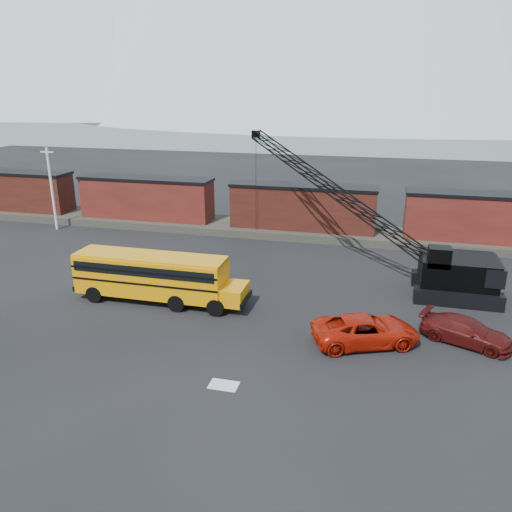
{
  "coord_description": "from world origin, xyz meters",
  "views": [
    {
      "loc": [
        7.07,
        -23.49,
        13.54
      ],
      "look_at": [
        -0.56,
        6.38,
        3.0
      ],
      "focal_mm": 35.0,
      "sensor_mm": 36.0,
      "label": 1
    }
  ],
  "objects": [
    {
      "name": "boxcar_mid",
      "position": [
        0.0,
        22.0,
        2.76
      ],
      "size": [
        13.7,
        3.1,
        4.17
      ],
      "color": "#4A1A14",
      "rests_on": "gravel_berm"
    },
    {
      "name": "boxcar_west_near",
      "position": [
        -16.0,
        22.0,
        2.76
      ],
      "size": [
        13.7,
        3.1,
        4.17
      ],
      "color": "#481614",
      "rests_on": "gravel_berm"
    },
    {
      "name": "boxcar_east_near",
      "position": [
        16.0,
        22.0,
        2.76
      ],
      "size": [
        13.7,
        3.1,
        4.17
      ],
      "color": "#481614",
      "rests_on": "gravel_berm"
    },
    {
      "name": "ground",
      "position": [
        0.0,
        0.0,
        0.0
      ],
      "size": [
        160.0,
        160.0,
        0.0
      ],
      "primitive_type": "plane",
      "color": "black",
      "rests_on": "ground"
    },
    {
      "name": "snow_patch",
      "position": [
        0.5,
        -4.0,
        0.01
      ],
      "size": [
        1.4,
        0.9,
        0.02
      ],
      "primitive_type": "cube",
      "color": "silver",
      "rests_on": "ground"
    },
    {
      "name": "school_bus",
      "position": [
        -6.77,
        4.29,
        1.79
      ],
      "size": [
        11.65,
        2.65,
        3.19
      ],
      "color": "orange",
      "rests_on": "ground"
    },
    {
      "name": "boxcar_west_far",
      "position": [
        -32.0,
        22.0,
        2.76
      ],
      "size": [
        13.7,
        3.1,
        4.17
      ],
      "color": "#4A1A14",
      "rests_on": "gravel_berm"
    },
    {
      "name": "gravel_berm",
      "position": [
        0.0,
        22.0,
        0.35
      ],
      "size": [
        120.0,
        5.0,
        0.7
      ],
      "primitive_type": "cube",
      "color": "#49453C",
      "rests_on": "ground"
    },
    {
      "name": "maroon_suv",
      "position": [
        12.21,
        3.29,
        0.71
      ],
      "size": [
        5.29,
        3.73,
        1.42
      ],
      "primitive_type": "imported",
      "rotation": [
        0.0,
        0.0,
        1.17
      ],
      "color": "#4A0E0D",
      "rests_on": "ground"
    },
    {
      "name": "crawler_crane",
      "position": [
        3.41,
        15.1,
        5.89
      ],
      "size": [
        19.75,
        12.73,
        10.0
      ],
      "color": "black",
      "rests_on": "ground"
    },
    {
      "name": "utility_pole",
      "position": [
        -24.0,
        18.0,
        4.15
      ],
      "size": [
        1.4,
        0.24,
        8.0
      ],
      "color": "silver",
      "rests_on": "ground"
    },
    {
      "name": "red_pickup",
      "position": [
        6.82,
        1.85,
        0.82
      ],
      "size": [
        6.46,
        4.72,
        1.63
      ],
      "primitive_type": "imported",
      "rotation": [
        0.0,
        0.0,
        1.96
      ],
      "color": "#B11908",
      "rests_on": "ground"
    }
  ]
}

